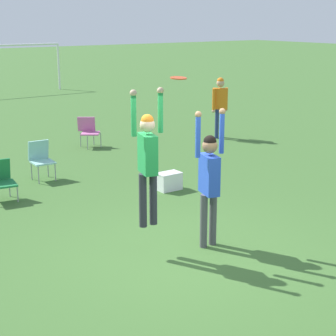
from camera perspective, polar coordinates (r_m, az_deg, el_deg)
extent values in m
plane|color=#3D662D|center=(8.99, 1.33, -8.75)|extent=(120.00, 120.00, 0.00)
cylinder|color=#2D2D38|center=(8.62, -2.57, -3.32)|extent=(0.12, 0.12, 0.85)
cylinder|color=#2D2D38|center=(8.72, -1.51, -3.09)|extent=(0.12, 0.12, 0.85)
cube|color=green|center=(8.47, -2.08, 1.45)|extent=(0.31, 0.47, 0.60)
sphere|color=beige|center=(8.38, -2.11, 4.40)|extent=(0.23, 0.23, 0.23)
sphere|color=orange|center=(8.37, -2.11, 4.82)|extent=(0.20, 0.20, 0.20)
cylinder|color=green|center=(8.22, -3.51, 5.41)|extent=(0.08, 0.08, 0.64)
sphere|color=beige|center=(8.18, -3.55, 7.61)|extent=(0.10, 0.10, 0.10)
cylinder|color=green|center=(8.48, -0.77, 5.73)|extent=(0.08, 0.08, 0.64)
sphere|color=beige|center=(8.43, -0.78, 7.87)|extent=(0.10, 0.10, 0.10)
cylinder|color=#4C4C51|center=(9.11, 3.65, -5.40)|extent=(0.12, 0.12, 0.90)
cylinder|color=#4C4C51|center=(9.22, 4.59, -5.15)|extent=(0.12, 0.12, 0.90)
cube|color=blue|center=(8.93, 4.21, -0.67)|extent=(0.31, 0.47, 0.63)
sphere|color=#9E704C|center=(8.81, 4.27, 2.26)|extent=(0.24, 0.24, 0.24)
sphere|color=black|center=(8.80, 4.28, 2.68)|extent=(0.21, 0.21, 0.21)
cylinder|color=blue|center=(8.62, 3.06, 3.25)|extent=(0.08, 0.08, 0.67)
sphere|color=#9E704C|center=(8.56, 3.09, 5.45)|extent=(0.10, 0.10, 0.10)
cylinder|color=blue|center=(8.92, 5.49, 3.61)|extent=(0.08, 0.08, 0.67)
sphere|color=#9E704C|center=(8.86, 5.54, 5.73)|extent=(0.10, 0.10, 0.10)
cylinder|color=#E04C23|center=(8.37, 1.08, 9.13)|extent=(0.25, 0.25, 0.03)
cylinder|color=gray|center=(15.99, -8.18, 2.61)|extent=(0.02, 0.02, 0.42)
cylinder|color=gray|center=(16.18, -6.84, 2.81)|extent=(0.02, 0.02, 0.42)
cylinder|color=gray|center=(16.36, -8.88, 2.87)|extent=(0.02, 0.02, 0.42)
cylinder|color=gray|center=(16.55, -7.56, 3.06)|extent=(0.02, 0.02, 0.42)
cube|color=#C666A3|center=(16.23, -7.89, 3.51)|extent=(0.70, 0.70, 0.04)
cube|color=#C666A3|center=(16.39, -8.30, 4.44)|extent=(0.48, 0.38, 0.43)
cylinder|color=gray|center=(11.73, -15.04, -2.49)|extent=(0.02, 0.02, 0.38)
cylinder|color=gray|center=(12.14, -15.80, -1.94)|extent=(0.02, 0.02, 0.38)
cube|color=#1E753D|center=(11.81, -16.51, -1.59)|extent=(0.61, 0.61, 0.04)
cylinder|color=gray|center=(12.88, -13.02, -0.62)|extent=(0.02, 0.02, 0.45)
cylinder|color=gray|center=(13.04, -11.38, -0.35)|extent=(0.02, 0.02, 0.45)
cylinder|color=gray|center=(13.25, -13.70, -0.23)|extent=(0.02, 0.02, 0.45)
cylinder|color=gray|center=(13.40, -12.10, 0.03)|extent=(0.02, 0.02, 0.45)
cube|color=#8CC6C1|center=(13.09, -12.60, 0.58)|extent=(0.50, 0.50, 0.04)
cube|color=#8CC6C1|center=(13.23, -13.04, 1.80)|extent=(0.48, 0.14, 0.45)
cylinder|color=navy|center=(17.34, 4.99, 4.49)|extent=(0.12, 0.12, 0.90)
cylinder|color=navy|center=(17.47, 5.51, 4.56)|extent=(0.12, 0.12, 0.90)
cube|color=orange|center=(17.28, 5.31, 7.03)|extent=(0.47, 0.47, 0.64)
sphere|color=tan|center=(17.22, 5.35, 8.58)|extent=(0.24, 0.24, 0.24)
sphere|color=orange|center=(17.21, 5.35, 8.80)|extent=(0.21, 0.21, 0.21)
cylinder|color=orange|center=(17.12, 4.66, 6.90)|extent=(0.08, 0.08, 0.67)
sphere|color=tan|center=(17.17, 4.64, 5.79)|extent=(0.10, 0.10, 0.10)
cylinder|color=orange|center=(17.45, 5.94, 7.03)|extent=(0.08, 0.08, 0.67)
sphere|color=tan|center=(17.50, 5.91, 5.93)|extent=(0.10, 0.10, 0.10)
cube|color=white|center=(12.14, 0.09, -1.41)|extent=(0.51, 0.33, 0.36)
cube|color=silver|center=(12.09, 0.09, -0.54)|extent=(0.52, 0.33, 0.02)
cylinder|color=white|center=(29.70, -11.04, 10.07)|extent=(0.10, 0.10, 2.30)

